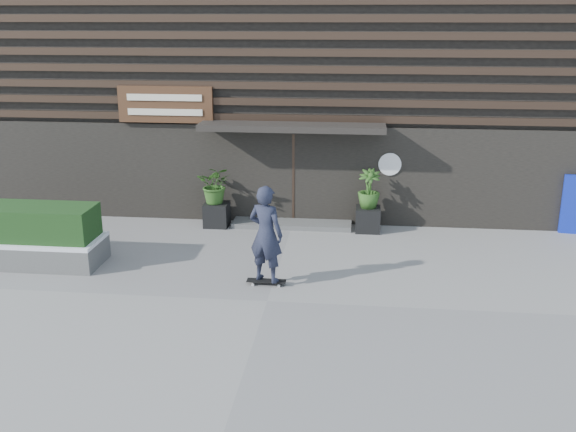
# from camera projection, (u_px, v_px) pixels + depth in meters

# --- Properties ---
(ground) EXTENTS (80.00, 80.00, 0.00)m
(ground) POSITION_uv_depth(u_px,v_px,m) (267.00, 301.00, 12.19)
(ground) COLOR gray
(ground) RESTS_ON ground
(entrance_step) EXTENTS (3.00, 0.80, 0.12)m
(entrance_step) POSITION_uv_depth(u_px,v_px,m) (292.00, 224.00, 16.55)
(entrance_step) COLOR #4F4F4C
(entrance_step) RESTS_ON ground
(planter_pot_left) EXTENTS (0.60, 0.60, 0.60)m
(planter_pot_left) POSITION_uv_depth(u_px,v_px,m) (217.00, 214.00, 16.48)
(planter_pot_left) COLOR black
(planter_pot_left) RESTS_ON ground
(bamboo_left) EXTENTS (0.86, 0.75, 0.96)m
(bamboo_left) POSITION_uv_depth(u_px,v_px,m) (216.00, 185.00, 16.25)
(bamboo_left) COLOR #2D591E
(bamboo_left) RESTS_ON planter_pot_left
(planter_pot_right) EXTENTS (0.60, 0.60, 0.60)m
(planter_pot_right) POSITION_uv_depth(u_px,v_px,m) (368.00, 219.00, 16.09)
(planter_pot_right) COLOR black
(planter_pot_right) RESTS_ON ground
(bamboo_right) EXTENTS (0.54, 0.54, 0.96)m
(bamboo_right) POSITION_uv_depth(u_px,v_px,m) (369.00, 189.00, 15.86)
(bamboo_right) COLOR #2D591E
(bamboo_right) RESTS_ON planter_pot_right
(raised_bed) EXTENTS (3.50, 1.20, 0.50)m
(raised_bed) POSITION_uv_depth(u_px,v_px,m) (22.00, 251.00, 14.04)
(raised_bed) COLOR #4E4F4C
(raised_bed) RESTS_ON ground
(snow_layer) EXTENTS (3.50, 1.20, 0.08)m
(snow_layer) POSITION_uv_depth(u_px,v_px,m) (20.00, 239.00, 13.96)
(snow_layer) COLOR white
(snow_layer) RESTS_ON raised_bed
(hedge) EXTENTS (3.30, 1.00, 0.70)m
(hedge) POSITION_uv_depth(u_px,v_px,m) (18.00, 221.00, 13.84)
(hedge) COLOR #153513
(hedge) RESTS_ON snow_layer
(building) EXTENTS (18.00, 11.00, 8.00)m
(building) POSITION_uv_depth(u_px,v_px,m) (310.00, 53.00, 20.48)
(building) COLOR black
(building) RESTS_ON ground
(skateboarder) EXTENTS (0.83, 0.68, 2.03)m
(skateboarder) POSITION_uv_depth(u_px,v_px,m) (266.00, 234.00, 12.63)
(skateboarder) COLOR black
(skateboarder) RESTS_ON ground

